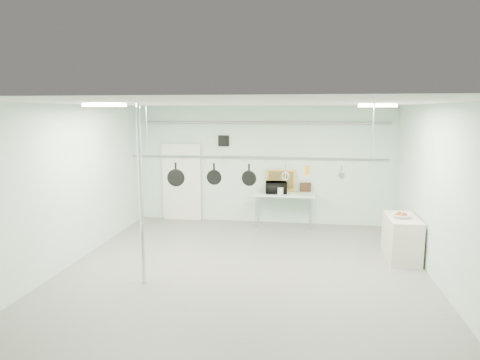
% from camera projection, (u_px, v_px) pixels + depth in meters
% --- Properties ---
extents(floor, '(8.00, 8.00, 0.00)m').
position_uv_depth(floor, '(242.00, 275.00, 8.06)').
color(floor, gray).
rests_on(floor, ground).
extents(ceiling, '(7.00, 8.00, 0.02)m').
position_uv_depth(ceiling, '(242.00, 104.00, 7.55)').
color(ceiling, silver).
rests_on(ceiling, back_wall).
extents(back_wall, '(7.00, 0.02, 3.20)m').
position_uv_depth(back_wall, '(263.00, 165.00, 11.70)').
color(back_wall, silver).
rests_on(back_wall, floor).
extents(right_wall, '(0.02, 8.00, 3.20)m').
position_uv_depth(right_wall, '(444.00, 198.00, 7.29)').
color(right_wall, silver).
rests_on(right_wall, floor).
extents(door, '(1.10, 0.10, 2.20)m').
position_uv_depth(door, '(182.00, 183.00, 12.08)').
color(door, silver).
rests_on(door, floor).
extents(wall_vent, '(0.30, 0.04, 0.30)m').
position_uv_depth(wall_vent, '(224.00, 141.00, 11.74)').
color(wall_vent, black).
rests_on(wall_vent, back_wall).
extents(conduit_pipe, '(6.60, 0.07, 0.07)m').
position_uv_depth(conduit_pipe, '(263.00, 123.00, 11.43)').
color(conduit_pipe, gray).
rests_on(conduit_pipe, back_wall).
extents(chrome_pole, '(0.08, 0.08, 3.20)m').
position_uv_depth(chrome_pole, '(141.00, 196.00, 7.47)').
color(chrome_pole, silver).
rests_on(chrome_pole, floor).
extents(prep_table, '(1.60, 0.70, 0.91)m').
position_uv_depth(prep_table, '(284.00, 196.00, 11.35)').
color(prep_table, silver).
rests_on(prep_table, floor).
extents(side_cabinet, '(0.60, 1.20, 0.90)m').
position_uv_depth(side_cabinet, '(402.00, 238.00, 8.89)').
color(side_cabinet, beige).
rests_on(side_cabinet, floor).
extents(pot_rack, '(4.80, 0.06, 1.00)m').
position_uv_depth(pot_rack, '(255.00, 156.00, 7.97)').
color(pot_rack, '#B7B7BC').
rests_on(pot_rack, ceiling).
extents(light_panel_left, '(0.65, 0.30, 0.05)m').
position_uv_depth(light_panel_left, '(105.00, 105.00, 7.10)').
color(light_panel_left, white).
rests_on(light_panel_left, ceiling).
extents(light_panel_right, '(0.65, 0.30, 0.05)m').
position_uv_depth(light_panel_right, '(377.00, 106.00, 7.78)').
color(light_panel_right, white).
rests_on(light_panel_right, ceiling).
extents(microwave, '(0.59, 0.44, 0.31)m').
position_uv_depth(microwave, '(276.00, 187.00, 11.32)').
color(microwave, black).
rests_on(microwave, prep_table).
extents(coffee_canister, '(0.20, 0.20, 0.19)m').
position_uv_depth(coffee_canister, '(280.00, 191.00, 11.16)').
color(coffee_canister, silver).
rests_on(coffee_canister, prep_table).
extents(painting_large, '(0.78, 0.16, 0.58)m').
position_uv_depth(painting_large, '(281.00, 181.00, 11.60)').
color(painting_large, gold).
rests_on(painting_large, prep_table).
extents(painting_small, '(0.30, 0.10, 0.25)m').
position_uv_depth(painting_small, '(305.00, 187.00, 11.53)').
color(painting_small, '#321C11').
rests_on(painting_small, prep_table).
extents(fruit_bowl, '(0.35, 0.35, 0.09)m').
position_uv_depth(fruit_bowl, '(401.00, 216.00, 8.74)').
color(fruit_bowl, silver).
rests_on(fruit_bowl, side_cabinet).
extents(skillet_left, '(0.34, 0.08, 0.46)m').
position_uv_depth(skillet_left, '(176.00, 174.00, 8.26)').
color(skillet_left, black).
rests_on(skillet_left, pot_rack).
extents(skillet_mid, '(0.29, 0.07, 0.41)m').
position_uv_depth(skillet_mid, '(214.00, 174.00, 8.14)').
color(skillet_mid, black).
rests_on(skillet_mid, pot_rack).
extents(skillet_right, '(0.30, 0.13, 0.39)m').
position_uv_depth(skillet_right, '(249.00, 174.00, 8.04)').
color(skillet_right, black).
rests_on(skillet_right, pot_rack).
extents(whisk, '(0.18, 0.18, 0.32)m').
position_uv_depth(whisk, '(285.00, 173.00, 7.93)').
color(whisk, '#B5B6BA').
rests_on(whisk, pot_rack).
extents(grater, '(0.08, 0.05, 0.21)m').
position_uv_depth(grater, '(307.00, 170.00, 7.86)').
color(grater, yellow).
rests_on(grater, pot_rack).
extents(saucepan, '(0.14, 0.11, 0.23)m').
position_uv_depth(saucepan, '(341.00, 172.00, 7.77)').
color(saucepan, '#B0AFB4').
rests_on(saucepan, pot_rack).
extents(fruit_cluster, '(0.24, 0.24, 0.09)m').
position_uv_depth(fruit_cluster, '(401.00, 214.00, 8.74)').
color(fruit_cluster, '#B12F10').
rests_on(fruit_cluster, fruit_bowl).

